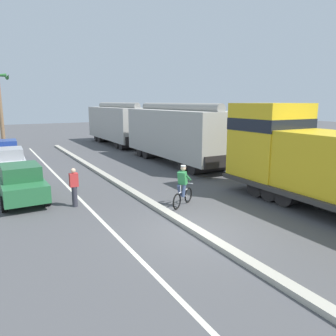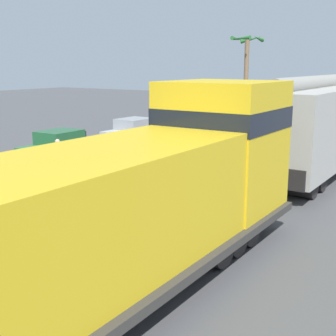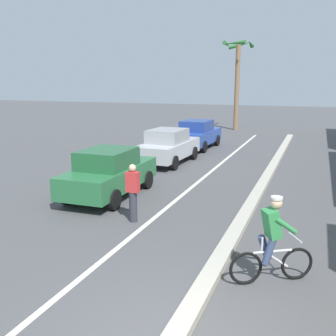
% 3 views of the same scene
% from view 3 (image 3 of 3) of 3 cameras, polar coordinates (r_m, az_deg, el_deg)
% --- Properties ---
extents(median_curb, '(0.36, 36.00, 0.16)m').
position_cam_3_polar(median_curb, '(11.37, 11.03, -6.84)').
color(median_curb, '#B2AD9E').
rests_on(median_curb, ground).
extents(lane_stripe, '(0.14, 36.00, 0.01)m').
position_cam_3_polar(lane_stripe, '(12.00, -0.39, -5.95)').
color(lane_stripe, silver).
rests_on(lane_stripe, ground).
extents(parked_car_green, '(1.91, 4.24, 1.62)m').
position_cam_3_polar(parked_car_green, '(13.26, -8.51, -0.66)').
color(parked_car_green, '#286B3D').
rests_on(parked_car_green, ground).
extents(parked_car_silver, '(1.95, 4.26, 1.62)m').
position_cam_3_polar(parked_car_silver, '(18.50, 0.04, 3.19)').
color(parked_car_silver, '#B7BABF').
rests_on(parked_car_silver, ground).
extents(parked_car_blue, '(1.94, 4.26, 1.62)m').
position_cam_3_polar(parked_car_blue, '(22.78, 4.27, 4.91)').
color(parked_car_blue, '#28479E').
rests_on(parked_car_blue, ground).
extents(cyclist, '(1.49, 0.95, 1.71)m').
position_cam_3_polar(cyclist, '(7.81, 14.88, -10.39)').
color(cyclist, black).
rests_on(cyclist, ground).
extents(palm_tree_near, '(2.18, 2.33, 6.92)m').
position_cam_3_polar(palm_tree_near, '(31.79, 10.03, 14.11)').
color(palm_tree_near, '#846647').
rests_on(palm_tree_near, ground).
extents(pedestrian_by_cars, '(0.34, 0.22, 1.62)m').
position_cam_3_polar(pedestrian_by_cars, '(10.76, -5.11, -3.49)').
color(pedestrian_by_cars, '#33333D').
rests_on(pedestrian_by_cars, ground).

